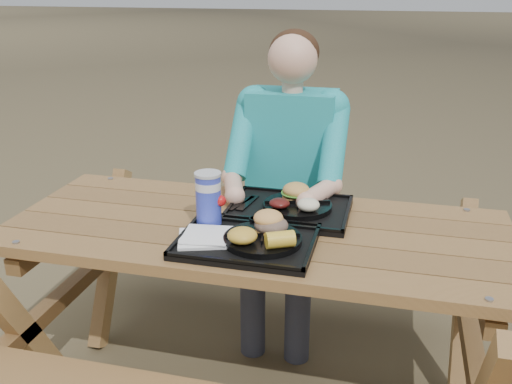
# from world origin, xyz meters

# --- Properties ---
(picnic_table) EXTENTS (1.80, 1.49, 0.75)m
(picnic_table) POSITION_xyz_m (0.00, 0.00, 0.38)
(picnic_table) COLOR #999999
(picnic_table) RESTS_ON ground
(tray_near) EXTENTS (0.45, 0.35, 0.02)m
(tray_near) POSITION_xyz_m (0.01, -0.16, 0.76)
(tray_near) COLOR black
(tray_near) RESTS_ON picnic_table
(tray_far) EXTENTS (0.45, 0.35, 0.02)m
(tray_far) POSITION_xyz_m (0.09, 0.14, 0.76)
(tray_far) COLOR black
(tray_far) RESTS_ON picnic_table
(plate_near) EXTENTS (0.26, 0.26, 0.02)m
(plate_near) POSITION_xyz_m (0.06, -0.17, 0.78)
(plate_near) COLOR black
(plate_near) RESTS_ON tray_near
(plate_far) EXTENTS (0.26, 0.26, 0.02)m
(plate_far) POSITION_xyz_m (0.12, 0.15, 0.78)
(plate_far) COLOR black
(plate_far) RESTS_ON tray_far
(napkin_stack) EXTENTS (0.20, 0.20, 0.02)m
(napkin_stack) POSITION_xyz_m (-0.13, -0.20, 0.78)
(napkin_stack) COLOR white
(napkin_stack) RESTS_ON tray_near
(soda_cup) EXTENTS (0.09, 0.09, 0.18)m
(soda_cup) POSITION_xyz_m (-0.16, -0.06, 0.86)
(soda_cup) COLOR #1828B6
(soda_cup) RESTS_ON tray_near
(condiment_bbq) EXTENTS (0.05, 0.05, 0.03)m
(condiment_bbq) POSITION_xyz_m (0.01, -0.04, 0.78)
(condiment_bbq) COLOR #330905
(condiment_bbq) RESTS_ON tray_near
(condiment_mustard) EXTENTS (0.05, 0.05, 0.03)m
(condiment_mustard) POSITION_xyz_m (0.07, -0.03, 0.78)
(condiment_mustard) COLOR orange
(condiment_mustard) RESTS_ON tray_near
(sandwich) EXTENTS (0.11, 0.11, 0.11)m
(sandwich) POSITION_xyz_m (0.08, -0.12, 0.84)
(sandwich) COLOR #F3A855
(sandwich) RESTS_ON plate_near
(mac_cheese) EXTENTS (0.10, 0.10, 0.05)m
(mac_cheese) POSITION_xyz_m (0.01, -0.23, 0.81)
(mac_cheese) COLOR gold
(mac_cheese) RESTS_ON plate_near
(corn_cob) EXTENTS (0.12, 0.12, 0.05)m
(corn_cob) POSITION_xyz_m (0.14, -0.23, 0.82)
(corn_cob) COLOR yellow
(corn_cob) RESTS_ON plate_near
(cutlery_far) EXTENTS (0.05, 0.17, 0.01)m
(cutlery_far) POSITION_xyz_m (-0.07, 0.15, 0.77)
(cutlery_far) COLOR black
(cutlery_far) RESTS_ON tray_far
(burger) EXTENTS (0.11, 0.11, 0.09)m
(burger) POSITION_xyz_m (0.11, 0.20, 0.84)
(burger) COLOR gold
(burger) RESTS_ON plate_far
(baked_beans) EXTENTS (0.08, 0.08, 0.03)m
(baked_beans) POSITION_xyz_m (0.07, 0.09, 0.81)
(baked_beans) COLOR #511210
(baked_beans) RESTS_ON plate_far
(potato_salad) EXTENTS (0.08, 0.08, 0.05)m
(potato_salad) POSITION_xyz_m (0.17, 0.09, 0.81)
(potato_salad) COLOR white
(potato_salad) RESTS_ON plate_far
(diner) EXTENTS (0.48, 0.84, 1.28)m
(diner) POSITION_xyz_m (0.02, 0.58, 0.64)
(diner) COLOR #1BBFB7
(diner) RESTS_ON ground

